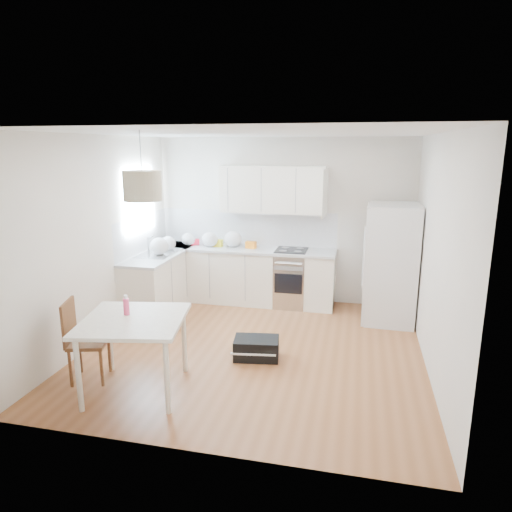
{
  "coord_description": "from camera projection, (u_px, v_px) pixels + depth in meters",
  "views": [
    {
      "loc": [
        1.23,
        -5.31,
        2.54
      ],
      "look_at": [
        -0.07,
        0.4,
        1.14
      ],
      "focal_mm": 32.0,
      "sensor_mm": 36.0,
      "label": 1
    }
  ],
  "objects": [
    {
      "name": "gym_bag",
      "position": [
        256.0,
        348.0,
        5.62
      ],
      "size": [
        0.59,
        0.43,
        0.25
      ],
      "primitive_type": "cube",
      "rotation": [
        0.0,
        0.0,
        0.15
      ],
      "color": "black",
      "rests_on": "floor"
    },
    {
      "name": "drink_bottle",
      "position": [
        126.0,
        305.0,
        4.81
      ],
      "size": [
        0.07,
        0.07,
        0.22
      ],
      "primitive_type": "cylinder",
      "rotation": [
        0.0,
        0.0,
        -0.1
      ],
      "color": "#EF4270",
      "rests_on": "dining_table"
    },
    {
      "name": "refrigerator",
      "position": [
        392.0,
        263.0,
        6.71
      ],
      "size": [
        0.87,
        0.9,
        1.75
      ],
      "primitive_type": null,
      "rotation": [
        0.0,
        0.0,
        -0.04
      ],
      "color": "white",
      "rests_on": "floor"
    },
    {
      "name": "grocery_bag_d",
      "position": [
        168.0,
        243.0,
        7.35
      ],
      "size": [
        0.25,
        0.21,
        0.22
      ],
      "primitive_type": "ellipsoid",
      "color": "silver",
      "rests_on": "counter_back"
    },
    {
      "name": "grocery_bag_e",
      "position": [
        159.0,
        246.0,
        7.02
      ],
      "size": [
        0.3,
        0.25,
        0.27
      ],
      "primitive_type": "ellipsoid",
      "color": "silver",
      "rests_on": "counter_left"
    },
    {
      "name": "ceiling",
      "position": [
        254.0,
        133.0,
        5.26
      ],
      "size": [
        4.2,
        4.2,
        0.0
      ],
      "primitive_type": "plane",
      "rotation": [
        3.14,
        0.0,
        0.0
      ],
      "color": "white",
      "rests_on": "wall_back"
    },
    {
      "name": "wall_back",
      "position": [
        283.0,
        221.0,
        7.57
      ],
      "size": [
        4.2,
        0.0,
        4.2
      ],
      "primitive_type": "plane",
      "rotation": [
        1.57,
        0.0,
        0.0
      ],
      "color": "white",
      "rests_on": "floor"
    },
    {
      "name": "snack_yellow",
      "position": [
        218.0,
        243.0,
        7.62
      ],
      "size": [
        0.17,
        0.11,
        0.12
      ],
      "primitive_type": "cube",
      "rotation": [
        0.0,
        0.0,
        -0.04
      ],
      "color": "yellow",
      "rests_on": "counter_back"
    },
    {
      "name": "counter_back",
      "position": [
        243.0,
        249.0,
        7.52
      ],
      "size": [
        3.02,
        0.64,
        0.04
      ],
      "primitive_type": "cube",
      "color": "#A0A2A5",
      "rests_on": "cabinets_back"
    },
    {
      "name": "backsplash_left",
      "position": [
        142.0,
        234.0,
        7.2
      ],
      "size": [
        0.01,
        1.8,
        0.58
      ],
      "primitive_type": "cube",
      "color": "white",
      "rests_on": "wall_left"
    },
    {
      "name": "grocery_bag_b",
      "position": [
        210.0,
        240.0,
        7.57
      ],
      "size": [
        0.27,
        0.23,
        0.24
      ],
      "primitive_type": "ellipsoid",
      "color": "silver",
      "rests_on": "counter_back"
    },
    {
      "name": "dining_chair",
      "position": [
        89.0,
        341.0,
        5.03
      ],
      "size": [
        0.48,
        0.48,
        0.92
      ],
      "primitive_type": null,
      "rotation": [
        0.0,
        0.0,
        0.28
      ],
      "color": "#492516",
      "rests_on": "floor"
    },
    {
      "name": "dining_table",
      "position": [
        134.0,
        327.0,
        4.75
      ],
      "size": [
        1.2,
        1.2,
        0.81
      ],
      "rotation": [
        0.0,
        0.0,
        0.19
      ],
      "color": "#BEB2A2",
      "rests_on": "floor"
    },
    {
      "name": "range_oven",
      "position": [
        291.0,
        279.0,
        7.45
      ],
      "size": [
        0.5,
        0.61,
        0.88
      ],
      "primitive_type": null,
      "color": "#BBBDC0",
      "rests_on": "floor"
    },
    {
      "name": "wall_left",
      "position": [
        100.0,
        240.0,
        6.03
      ],
      "size": [
        0.0,
        4.2,
        4.2
      ],
      "primitive_type": "plane",
      "rotation": [
        1.57,
        0.0,
        1.57
      ],
      "color": "white",
      "rests_on": "floor"
    },
    {
      "name": "window_glassblock",
      "position": [
        139.0,
        200.0,
        7.02
      ],
      "size": [
        0.02,
        1.0,
        1.0
      ],
      "primitive_type": "cube",
      "color": "#BFE0F9",
      "rests_on": "wall_left"
    },
    {
      "name": "upper_cabinets",
      "position": [
        272.0,
        190.0,
        7.32
      ],
      "size": [
        1.7,
        0.32,
        0.75
      ],
      "primitive_type": "cube",
      "color": "white",
      "rests_on": "wall_back"
    },
    {
      "name": "backsplash_back",
      "position": [
        248.0,
        228.0,
        7.72
      ],
      "size": [
        3.0,
        0.01,
        0.58
      ],
      "primitive_type": "cube",
      "color": "white",
      "rests_on": "wall_back"
    },
    {
      "name": "sink",
      "position": [
        159.0,
        253.0,
        7.15
      ],
      "size": [
        0.5,
        0.8,
        0.16
      ],
      "primitive_type": null,
      "color": "#BBBDC0",
      "rests_on": "counter_left"
    },
    {
      "name": "cabinets_left",
      "position": [
        162.0,
        281.0,
        7.31
      ],
      "size": [
        0.6,
        1.8,
        0.88
      ],
      "primitive_type": "cube",
      "color": "white",
      "rests_on": "floor"
    },
    {
      "name": "grocery_bag_c",
      "position": [
        233.0,
        239.0,
        7.57
      ],
      "size": [
        0.3,
        0.25,
        0.27
      ],
      "primitive_type": "ellipsoid",
      "color": "silver",
      "rests_on": "counter_back"
    },
    {
      "name": "cabinets_back",
      "position": [
        244.0,
        276.0,
        7.62
      ],
      "size": [
        3.0,
        0.6,
        0.88
      ],
      "primitive_type": "cube",
      "color": "white",
      "rests_on": "floor"
    },
    {
      "name": "snack_orange",
      "position": [
        251.0,
        245.0,
        7.48
      ],
      "size": [
        0.18,
        0.13,
        0.11
      ],
      "primitive_type": "cube",
      "rotation": [
        0.0,
        0.0,
        -0.17
      ],
      "color": "orange",
      "rests_on": "counter_back"
    },
    {
      "name": "floor",
      "position": [
        254.0,
        349.0,
        5.89
      ],
      "size": [
        4.2,
        4.2,
        0.0
      ],
      "primitive_type": "plane",
      "color": "brown",
      "rests_on": "ground"
    },
    {
      "name": "snack_red",
      "position": [
        195.0,
        242.0,
        7.75
      ],
      "size": [
        0.16,
        0.13,
        0.1
      ],
      "primitive_type": "cube",
      "rotation": [
        0.0,
        0.0,
        0.32
      ],
      "color": "red",
      "rests_on": "counter_back"
    },
    {
      "name": "pendant_lamp",
      "position": [
        142.0,
        186.0,
        4.37
      ],
      "size": [
        0.39,
        0.39,
        0.29
      ],
      "primitive_type": "cylinder",
      "rotation": [
        0.0,
        0.0,
        -0.06
      ],
      "color": "#C3B796",
      "rests_on": "ceiling"
    },
    {
      "name": "counter_left",
      "position": [
        161.0,
        254.0,
        7.21
      ],
      "size": [
        0.64,
        1.82,
        0.04
      ],
      "primitive_type": "cube",
      "color": "#A0A2A5",
      "rests_on": "cabinets_left"
    },
    {
      "name": "wall_right",
      "position": [
        436.0,
        256.0,
        5.12
      ],
      "size": [
        0.0,
        4.2,
        4.2
      ],
      "primitive_type": "plane",
      "rotation": [
        1.57,
        0.0,
        -1.57
      ],
      "color": "white",
      "rests_on": "floor"
    },
    {
      "name": "grocery_bag_a",
      "position": [
        188.0,
        239.0,
        7.7
      ],
      "size": [
        0.24,
        0.2,
        0.21
      ],
      "primitive_type": "ellipsoid",
      "color": "silver",
      "rests_on": "counter_back"
    }
  ]
}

